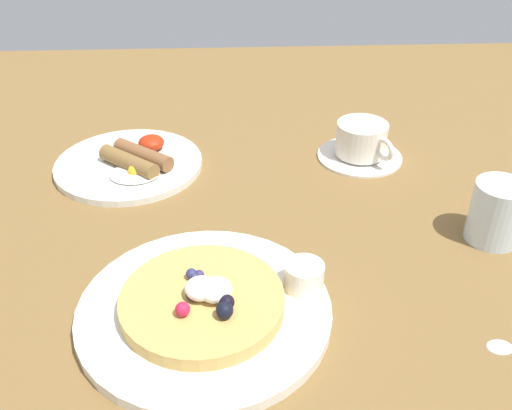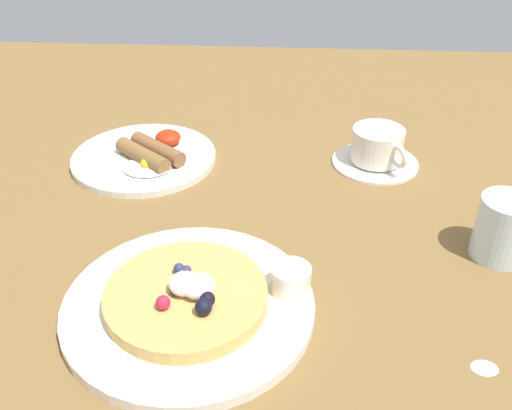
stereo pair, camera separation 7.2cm
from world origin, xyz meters
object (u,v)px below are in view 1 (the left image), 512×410
at_px(coffee_saucer, 360,155).
at_px(pancake_plate, 205,310).
at_px(coffee_cup, 362,138).
at_px(breakfast_plate, 129,164).
at_px(water_glass, 497,212).
at_px(syrup_ramekin, 304,276).

bearing_deg(coffee_saucer, pancake_plate, -124.81).
distance_m(coffee_saucer, coffee_cup, 0.03).
bearing_deg(breakfast_plate, pancake_plate, -69.17).
height_order(breakfast_plate, coffee_cup, coffee_cup).
relative_size(breakfast_plate, water_glass, 2.82).
bearing_deg(water_glass, coffee_saucer, 119.33).
relative_size(coffee_saucer, water_glass, 1.67).
bearing_deg(pancake_plate, syrup_ramekin, 12.92).
height_order(coffee_saucer, water_glass, water_glass).
xyz_separation_m(syrup_ramekin, coffee_saucer, (0.13, 0.33, -0.03)).
xyz_separation_m(breakfast_plate, coffee_saucer, (0.37, 0.01, -0.00)).
bearing_deg(pancake_plate, water_glass, 18.46).
height_order(syrup_ramekin, water_glass, water_glass).
distance_m(syrup_ramekin, coffee_cup, 0.35).
relative_size(breakfast_plate, coffee_cup, 2.26).
xyz_separation_m(pancake_plate, water_glass, (0.37, 0.12, 0.03)).
bearing_deg(breakfast_plate, water_glass, -23.05).
bearing_deg(coffee_saucer, coffee_cup, -58.58).
relative_size(pancake_plate, breakfast_plate, 1.21).
relative_size(pancake_plate, coffee_cup, 2.75).
bearing_deg(water_glass, pancake_plate, -161.54).
xyz_separation_m(coffee_saucer, coffee_cup, (0.00, -0.00, 0.03)).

